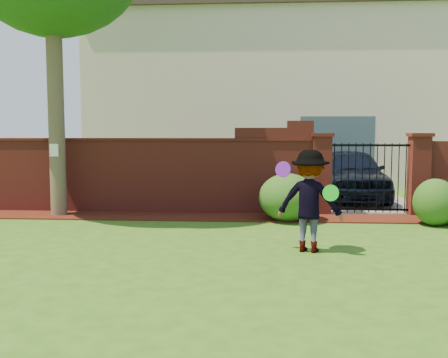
# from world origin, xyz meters

# --- Properties ---
(ground) EXTENTS (80.00, 80.00, 0.01)m
(ground) POSITION_xyz_m (0.00, 0.00, -0.01)
(ground) COLOR #2F5B16
(ground) RESTS_ON ground
(mulch_bed) EXTENTS (11.10, 1.08, 0.03)m
(mulch_bed) POSITION_xyz_m (-0.95, 3.34, 0.01)
(mulch_bed) COLOR #361209
(mulch_bed) RESTS_ON ground
(brick_wall) EXTENTS (8.70, 0.31, 2.16)m
(brick_wall) POSITION_xyz_m (-2.01, 4.00, 0.93)
(brick_wall) COLOR maroon
(brick_wall) RESTS_ON ground
(pillar_left) EXTENTS (0.50, 0.50, 1.88)m
(pillar_left) POSITION_xyz_m (2.40, 4.00, 0.96)
(pillar_left) COLOR maroon
(pillar_left) RESTS_ON ground
(pillar_right) EXTENTS (0.50, 0.50, 1.88)m
(pillar_right) POSITION_xyz_m (4.60, 4.00, 0.96)
(pillar_right) COLOR maroon
(pillar_right) RESTS_ON ground
(iron_gate) EXTENTS (1.78, 0.03, 1.60)m
(iron_gate) POSITION_xyz_m (3.50, 4.00, 0.85)
(iron_gate) COLOR black
(iron_gate) RESTS_ON ground
(driveway) EXTENTS (3.20, 8.00, 0.01)m
(driveway) POSITION_xyz_m (3.50, 8.00, 0.01)
(driveway) COLOR #65635E
(driveway) RESTS_ON ground
(house) EXTENTS (12.40, 6.40, 6.30)m
(house) POSITION_xyz_m (1.00, 12.00, 3.16)
(house) COLOR beige
(house) RESTS_ON ground
(car) EXTENTS (1.73, 4.24, 1.44)m
(car) POSITION_xyz_m (3.56, 6.53, 0.72)
(car) COLOR black
(car) RESTS_ON ground
(paper_notice) EXTENTS (0.20, 0.01, 0.28)m
(paper_notice) POSITION_xyz_m (-3.60, 3.21, 1.50)
(paper_notice) COLOR white
(paper_notice) RESTS_ON tree
(shrub_left) EXTENTS (1.25, 1.25, 1.02)m
(shrub_left) POSITION_xyz_m (1.58, 3.02, 0.51)
(shrub_left) COLOR #1A4E17
(shrub_left) RESTS_ON ground
(shrub_middle) EXTENTS (0.88, 0.88, 0.96)m
(shrub_middle) POSITION_xyz_m (4.54, 2.68, 0.48)
(shrub_middle) COLOR #1A4E17
(shrub_middle) RESTS_ON ground
(man) EXTENTS (1.18, 0.89, 1.63)m
(man) POSITION_xyz_m (1.76, 0.23, 0.81)
(man) COLOR gray
(man) RESTS_ON ground
(frisbee_purple) EXTENTS (0.27, 0.17, 0.26)m
(frisbee_purple) POSITION_xyz_m (1.34, 0.23, 1.32)
(frisbee_purple) COLOR #691BA8
(frisbee_purple) RESTS_ON man
(frisbee_green) EXTENTS (0.26, 0.16, 0.26)m
(frisbee_green) POSITION_xyz_m (2.06, -0.03, 0.98)
(frisbee_green) COLOR green
(frisbee_green) RESTS_ON man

